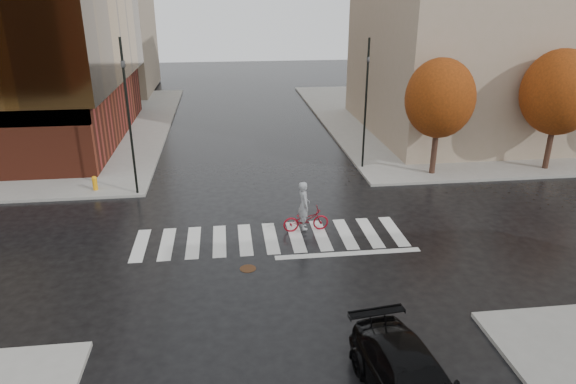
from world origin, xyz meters
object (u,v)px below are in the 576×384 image
Objects in this scene: sedan at (412,384)px; cyclist at (305,214)px; traffic_light_nw at (128,107)px; traffic_light_ne at (366,96)px; fire_hydrant at (95,182)px.

sedan is 2.13× the size of cyclist.
traffic_light_nw reaches higher than traffic_light_ne.
fire_hydrant is (-14.98, -1.98, -3.82)m from traffic_light_ne.
cyclist is 3.03× the size of fire_hydrant.
cyclist reaches higher than fire_hydrant.
traffic_light_nw is 10.22× the size of fire_hydrant.
traffic_light_ne is at bearing 123.78° from traffic_light_nw.
cyclist is 0.30× the size of traffic_light_nw.
traffic_light_nw is (-9.08, 15.81, 3.94)m from sedan.
sedan is 19.22m from traffic_light_ne.
cyclist is at bearing 65.68° from traffic_light_ne.
cyclist is at bearing -30.14° from fire_hydrant.
traffic_light_ne reaches higher than sedan.
traffic_light_ne reaches higher than cyclist.
sedan is 20.04m from fire_hydrant.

